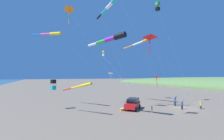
{
  "coord_description": "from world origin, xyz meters",
  "views": [
    {
      "loc": [
        23.63,
        19.12,
        5.73
      ],
      "look_at": [
        11.23,
        -6.19,
        6.89
      ],
      "focal_mm": 24.32,
      "sensor_mm": 36.0,
      "label": 1
    }
  ],
  "objects_px": {
    "kite_windsock_magenta_far_left": "(81,86)",
    "kite_windsock_small_distant": "(142,42)",
    "parked_car": "(133,104)",
    "person_child_green_jacket": "(182,104)",
    "person_child_grey_jacket": "(201,105)",
    "kite_delta_purple_drifting": "(70,10)",
    "kite_box_black_fish_shape": "(103,53)",
    "person_bystander_far": "(152,109)",
    "kite_box_green_low_center": "(53,85)",
    "kite_delta_long_streamer_left": "(111,73)",
    "kite_delta_red_high_left": "(150,38)",
    "kite_box_blue_topmost": "(158,6)",
    "cooler_box": "(122,110)",
    "kite_windsock_checkered_midright": "(50,34)",
    "kite_windsock_yellow_midlevel": "(111,39)",
    "person_adult_flyer": "(175,100)",
    "kite_delta_striped_overhead": "(157,77)",
    "kite_windsock_rainbow_low_near": "(110,5)"
  },
  "relations": [
    {
      "from": "kite_windsock_magenta_far_left",
      "to": "kite_windsock_small_distant",
      "type": "xyz_separation_m",
      "value": [
        -11.25,
        0.27,
        7.79
      ]
    },
    {
      "from": "parked_car",
      "to": "kite_windsock_magenta_far_left",
      "type": "distance_m",
      "value": 9.72
    },
    {
      "from": "person_child_green_jacket",
      "to": "person_child_grey_jacket",
      "type": "xyz_separation_m",
      "value": [
        -3.11,
        1.29,
        -0.16
      ]
    },
    {
      "from": "kite_delta_purple_drifting",
      "to": "kite_box_black_fish_shape",
      "type": "xyz_separation_m",
      "value": [
        -9.56,
        -5.64,
        -7.13
      ]
    },
    {
      "from": "person_child_grey_jacket",
      "to": "person_bystander_far",
      "type": "height_order",
      "value": "person_child_grey_jacket"
    },
    {
      "from": "kite_box_green_low_center",
      "to": "kite_delta_long_streamer_left",
      "type": "xyz_separation_m",
      "value": [
        -11.92,
        -1.83,
        2.09
      ]
    },
    {
      "from": "person_bystander_far",
      "to": "kite_delta_red_high_left",
      "type": "distance_m",
      "value": 11.0
    },
    {
      "from": "kite_windsock_magenta_far_left",
      "to": "kite_delta_long_streamer_left",
      "type": "distance_m",
      "value": 11.48
    },
    {
      "from": "kite_delta_purple_drifting",
      "to": "kite_box_blue_topmost",
      "type": "relative_size",
      "value": 0.89
    },
    {
      "from": "cooler_box",
      "to": "kite_box_black_fish_shape",
      "type": "bearing_deg",
      "value": -99.55
    },
    {
      "from": "parked_car",
      "to": "kite_box_black_fish_shape",
      "type": "height_order",
      "value": "kite_box_black_fish_shape"
    },
    {
      "from": "person_child_grey_jacket",
      "to": "kite_box_blue_topmost",
      "type": "height_order",
      "value": "kite_box_blue_topmost"
    },
    {
      "from": "kite_windsock_small_distant",
      "to": "kite_windsock_checkered_midright",
      "type": "bearing_deg",
      "value": -25.72
    },
    {
      "from": "kite_windsock_yellow_midlevel",
      "to": "kite_box_black_fish_shape",
      "type": "xyz_separation_m",
      "value": [
        -5.67,
        -16.23,
        0.5
      ]
    },
    {
      "from": "kite_box_blue_topmost",
      "to": "parked_car",
      "type": "bearing_deg",
      "value": 14.43
    },
    {
      "from": "kite_windsock_checkered_midright",
      "to": "person_child_grey_jacket",
      "type": "bearing_deg",
      "value": 152.19
    },
    {
      "from": "person_adult_flyer",
      "to": "kite_delta_red_high_left",
      "type": "bearing_deg",
      "value": 24.42
    },
    {
      "from": "kite_delta_long_streamer_left",
      "to": "kite_windsock_small_distant",
      "type": "distance_m",
      "value": 9.92
    },
    {
      "from": "person_bystander_far",
      "to": "kite_windsock_checkered_midright",
      "type": "relative_size",
      "value": 0.07
    },
    {
      "from": "kite_delta_striped_overhead",
      "to": "kite_delta_red_high_left",
      "type": "xyz_separation_m",
      "value": [
        13.42,
        13.33,
        5.62
      ]
    },
    {
      "from": "kite_windsock_magenta_far_left",
      "to": "person_bystander_far",
      "type": "bearing_deg",
      "value": 160.61
    },
    {
      "from": "kite_box_black_fish_shape",
      "to": "kite_delta_purple_drifting",
      "type": "bearing_deg",
      "value": 30.52
    },
    {
      "from": "cooler_box",
      "to": "person_child_grey_jacket",
      "type": "xyz_separation_m",
      "value": [
        -12.97,
        4.86,
        0.55
      ]
    },
    {
      "from": "kite_windsock_yellow_midlevel",
      "to": "kite_box_green_low_center",
      "type": "distance_m",
      "value": 13.12
    },
    {
      "from": "parked_car",
      "to": "person_adult_flyer",
      "type": "relative_size",
      "value": 2.3
    },
    {
      "from": "kite_delta_long_streamer_left",
      "to": "kite_windsock_magenta_far_left",
      "type": "bearing_deg",
      "value": 40.9
    },
    {
      "from": "person_child_grey_jacket",
      "to": "kite_windsock_small_distant",
      "type": "bearing_deg",
      "value": -31.33
    },
    {
      "from": "kite_windsock_rainbow_low_near",
      "to": "kite_delta_purple_drifting",
      "type": "height_order",
      "value": "kite_windsock_rainbow_low_near"
    },
    {
      "from": "kite_delta_red_high_left",
      "to": "person_bystander_far",
      "type": "bearing_deg",
      "value": -133.62
    },
    {
      "from": "kite_windsock_checkered_midright",
      "to": "person_adult_flyer",
      "type": "bearing_deg",
      "value": 158.77
    },
    {
      "from": "kite_box_green_low_center",
      "to": "kite_box_black_fish_shape",
      "type": "distance_m",
      "value": 16.17
    },
    {
      "from": "person_child_green_jacket",
      "to": "kite_windsock_magenta_far_left",
      "type": "xyz_separation_m",
      "value": [
        16.68,
        -4.18,
        3.35
      ]
    },
    {
      "from": "cooler_box",
      "to": "kite_delta_purple_drifting",
      "type": "relative_size",
      "value": 0.03
    },
    {
      "from": "person_adult_flyer",
      "to": "kite_windsock_magenta_far_left",
      "type": "height_order",
      "value": "kite_windsock_magenta_far_left"
    },
    {
      "from": "parked_car",
      "to": "person_child_grey_jacket",
      "type": "bearing_deg",
      "value": 153.92
    },
    {
      "from": "kite_windsock_yellow_midlevel",
      "to": "person_child_grey_jacket",
      "type": "bearing_deg",
      "value": 172.76
    },
    {
      "from": "parked_car",
      "to": "person_bystander_far",
      "type": "xyz_separation_m",
      "value": [
        -1.3,
        3.42,
        -0.33
      ]
    },
    {
      "from": "person_adult_flyer",
      "to": "kite_delta_red_high_left",
      "type": "relative_size",
      "value": 0.16
    },
    {
      "from": "kite_windsock_checkered_midright",
      "to": "kite_box_black_fish_shape",
      "type": "xyz_separation_m",
      "value": [
        -13.0,
        -5.8,
        -1.93
      ]
    },
    {
      "from": "person_bystander_far",
      "to": "kite_windsock_checkered_midright",
      "type": "bearing_deg",
      "value": -36.73
    },
    {
      "from": "kite_delta_red_high_left",
      "to": "kite_box_black_fish_shape",
      "type": "relative_size",
      "value": 0.72
    },
    {
      "from": "kite_windsock_small_distant",
      "to": "kite_windsock_rainbow_low_near",
      "type": "bearing_deg",
      "value": -51.36
    },
    {
      "from": "kite_delta_striped_overhead",
      "to": "kite_box_blue_topmost",
      "type": "xyz_separation_m",
      "value": [
        4.71,
        5.62,
        15.14
      ]
    },
    {
      "from": "kite_windsock_yellow_midlevel",
      "to": "kite_windsock_small_distant",
      "type": "distance_m",
      "value": 8.5
    },
    {
      "from": "kite_box_green_low_center",
      "to": "kite_delta_striped_overhead",
      "type": "bearing_deg",
      "value": -175.82
    },
    {
      "from": "kite_delta_red_high_left",
      "to": "person_child_green_jacket",
      "type": "bearing_deg",
      "value": -168.2
    },
    {
      "from": "cooler_box",
      "to": "person_child_grey_jacket",
      "type": "distance_m",
      "value": 13.86
    },
    {
      "from": "kite_delta_long_streamer_left",
      "to": "kite_box_black_fish_shape",
      "type": "height_order",
      "value": "kite_box_black_fish_shape"
    },
    {
      "from": "kite_windsock_yellow_midlevel",
      "to": "kite_windsock_checkered_midright",
      "type": "bearing_deg",
      "value": -54.9
    },
    {
      "from": "kite_windsock_checkered_midright",
      "to": "kite_windsock_small_distant",
      "type": "bearing_deg",
      "value": 154.28
    }
  ]
}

